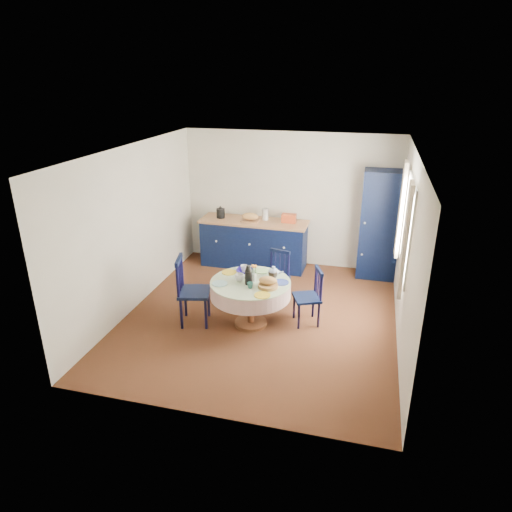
{
  "coord_description": "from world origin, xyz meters",
  "views": [
    {
      "loc": [
        1.46,
        -5.94,
        3.47
      ],
      "look_at": [
        -0.12,
        0.2,
        0.91
      ],
      "focal_mm": 32.0,
      "sensor_mm": 36.0,
      "label": 1
    }
  ],
  "objects_px": {
    "dining_table": "(251,289)",
    "chair_far": "(276,277)",
    "kitchen_counter": "(254,243)",
    "mug_c": "(273,275)",
    "chair_right": "(309,296)",
    "cobalt_bowl": "(245,271)",
    "chair_left": "(191,290)",
    "mug_a": "(240,278)",
    "mug_d": "(244,269)",
    "mug_b": "(250,285)",
    "pantry_cabinet": "(380,225)"
  },
  "relations": [
    {
      "from": "chair_left",
      "to": "chair_right",
      "type": "height_order",
      "value": "chair_left"
    },
    {
      "from": "chair_far",
      "to": "cobalt_bowl",
      "type": "distance_m",
      "value": 0.73
    },
    {
      "from": "kitchen_counter",
      "to": "mug_c",
      "type": "bearing_deg",
      "value": -67.03
    },
    {
      "from": "mug_c",
      "to": "cobalt_bowl",
      "type": "relative_size",
      "value": 0.53
    },
    {
      "from": "mug_a",
      "to": "mug_d",
      "type": "xyz_separation_m",
      "value": [
        -0.03,
        0.33,
        -0.0
      ]
    },
    {
      "from": "cobalt_bowl",
      "to": "dining_table",
      "type": "bearing_deg",
      "value": -57.41
    },
    {
      "from": "dining_table",
      "to": "chair_far",
      "type": "bearing_deg",
      "value": 77.02
    },
    {
      "from": "chair_left",
      "to": "mug_d",
      "type": "distance_m",
      "value": 0.85
    },
    {
      "from": "chair_left",
      "to": "mug_a",
      "type": "height_order",
      "value": "chair_left"
    },
    {
      "from": "mug_c",
      "to": "pantry_cabinet",
      "type": "bearing_deg",
      "value": 54.66
    },
    {
      "from": "mug_c",
      "to": "mug_d",
      "type": "distance_m",
      "value": 0.48
    },
    {
      "from": "kitchen_counter",
      "to": "chair_left",
      "type": "bearing_deg",
      "value": -97.41
    },
    {
      "from": "kitchen_counter",
      "to": "cobalt_bowl",
      "type": "distance_m",
      "value": 1.93
    },
    {
      "from": "pantry_cabinet",
      "to": "mug_d",
      "type": "distance_m",
      "value": 2.75
    },
    {
      "from": "kitchen_counter",
      "to": "chair_right",
      "type": "bearing_deg",
      "value": -54.02
    },
    {
      "from": "mug_c",
      "to": "kitchen_counter",
      "type": "bearing_deg",
      "value": 112.23
    },
    {
      "from": "mug_c",
      "to": "mug_d",
      "type": "height_order",
      "value": "same"
    },
    {
      "from": "cobalt_bowl",
      "to": "mug_a",
      "type": "bearing_deg",
      "value": -88.32
    },
    {
      "from": "chair_right",
      "to": "mug_d",
      "type": "bearing_deg",
      "value": -115.33
    },
    {
      "from": "pantry_cabinet",
      "to": "mug_b",
      "type": "bearing_deg",
      "value": -125.14
    },
    {
      "from": "pantry_cabinet",
      "to": "chair_left",
      "type": "distance_m",
      "value": 3.57
    },
    {
      "from": "pantry_cabinet",
      "to": "chair_far",
      "type": "xyz_separation_m",
      "value": [
        -1.54,
        -1.43,
        -0.54
      ]
    },
    {
      "from": "kitchen_counter",
      "to": "mug_a",
      "type": "relative_size",
      "value": 15.16
    },
    {
      "from": "dining_table",
      "to": "mug_a",
      "type": "bearing_deg",
      "value": -174.7
    },
    {
      "from": "dining_table",
      "to": "chair_right",
      "type": "xyz_separation_m",
      "value": [
        0.8,
        0.27,
        -0.14
      ]
    },
    {
      "from": "kitchen_counter",
      "to": "cobalt_bowl",
      "type": "height_order",
      "value": "kitchen_counter"
    },
    {
      "from": "kitchen_counter",
      "to": "mug_b",
      "type": "height_order",
      "value": "kitchen_counter"
    },
    {
      "from": "mug_b",
      "to": "mug_c",
      "type": "relative_size",
      "value": 0.69
    },
    {
      "from": "mug_b",
      "to": "mug_d",
      "type": "relative_size",
      "value": 0.83
    },
    {
      "from": "chair_right",
      "to": "mug_b",
      "type": "height_order",
      "value": "chair_right"
    },
    {
      "from": "mug_a",
      "to": "mug_d",
      "type": "height_order",
      "value": "mug_a"
    },
    {
      "from": "kitchen_counter",
      "to": "chair_left",
      "type": "height_order",
      "value": "kitchen_counter"
    },
    {
      "from": "pantry_cabinet",
      "to": "chair_left",
      "type": "xyz_separation_m",
      "value": [
        -2.6,
        -2.41,
        -0.44
      ]
    },
    {
      "from": "dining_table",
      "to": "mug_d",
      "type": "distance_m",
      "value": 0.41
    },
    {
      "from": "chair_far",
      "to": "kitchen_counter",
      "type": "bearing_deg",
      "value": 131.68
    },
    {
      "from": "dining_table",
      "to": "mug_d",
      "type": "bearing_deg",
      "value": 121.67
    },
    {
      "from": "chair_far",
      "to": "mug_c",
      "type": "relative_size",
      "value": 6.63
    },
    {
      "from": "pantry_cabinet",
      "to": "chair_right",
      "type": "distance_m",
      "value": 2.26
    },
    {
      "from": "mug_a",
      "to": "dining_table",
      "type": "bearing_deg",
      "value": 5.3
    },
    {
      "from": "chair_left",
      "to": "chair_far",
      "type": "bearing_deg",
      "value": -60.8
    },
    {
      "from": "kitchen_counter",
      "to": "mug_c",
      "type": "height_order",
      "value": "kitchen_counter"
    },
    {
      "from": "pantry_cabinet",
      "to": "dining_table",
      "type": "height_order",
      "value": "pantry_cabinet"
    },
    {
      "from": "mug_b",
      "to": "mug_c",
      "type": "bearing_deg",
      "value": 59.94
    },
    {
      "from": "mug_d",
      "to": "cobalt_bowl",
      "type": "height_order",
      "value": "mug_d"
    },
    {
      "from": "dining_table",
      "to": "mug_b",
      "type": "relative_size",
      "value": 13.05
    },
    {
      "from": "chair_right",
      "to": "cobalt_bowl",
      "type": "relative_size",
      "value": 3.58
    },
    {
      "from": "mug_a",
      "to": "mug_c",
      "type": "distance_m",
      "value": 0.49
    },
    {
      "from": "chair_left",
      "to": "mug_a",
      "type": "relative_size",
      "value": 7.74
    },
    {
      "from": "dining_table",
      "to": "chair_far",
      "type": "distance_m",
      "value": 0.87
    },
    {
      "from": "pantry_cabinet",
      "to": "mug_c",
      "type": "bearing_deg",
      "value": -125.95
    }
  ]
}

